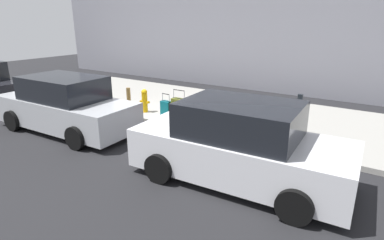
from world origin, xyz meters
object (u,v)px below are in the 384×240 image
at_px(suitcase_red_4, 195,113).
at_px(suitcase_teal_6, 166,109).
at_px(parked_car_white_0, 239,145).
at_px(suitcase_navy_0, 256,123).
at_px(suitcase_black_2, 224,119).
at_px(suitcase_maroon_3, 208,115).
at_px(parked_car_silver_1, 66,106).
at_px(suitcase_silver_1, 239,122).
at_px(fire_hydrant, 145,100).
at_px(bollard_post, 129,99).
at_px(parking_meter, 299,110).
at_px(suitcase_olive_5, 179,109).

xyz_separation_m(suitcase_red_4, suitcase_teal_6, (1.10, 0.10, -0.01)).
bearing_deg(parked_car_white_0, suitcase_navy_0, -76.64).
bearing_deg(suitcase_navy_0, parked_car_white_0, 103.36).
distance_m(suitcase_black_2, suitcase_maroon_3, 0.55).
distance_m(parked_car_white_0, parked_car_silver_1, 5.76).
distance_m(suitcase_navy_0, parked_car_silver_1, 5.73).
xyz_separation_m(suitcase_silver_1, suitcase_maroon_3, (1.11, -0.07, 0.01)).
height_order(fire_hydrant, parked_car_silver_1, parked_car_silver_1).
xyz_separation_m(suitcase_silver_1, suitcase_black_2, (0.56, -0.15, -0.05)).
xyz_separation_m(suitcase_silver_1, parked_car_white_0, (-1.10, 2.41, 0.36)).
relative_size(bollard_post, parked_car_silver_1, 0.18).
bearing_deg(suitcase_silver_1, suitcase_maroon_3, -3.40).
bearing_deg(fire_hydrant, suitcase_silver_1, 178.88).
xyz_separation_m(suitcase_teal_6, bollard_post, (1.62, 0.09, 0.14)).
bearing_deg(suitcase_silver_1, parked_car_white_0, 114.45).
height_order(suitcase_navy_0, suitcase_teal_6, suitcase_navy_0).
xyz_separation_m(bollard_post, parked_car_white_0, (-5.41, 2.34, 0.25)).
relative_size(suitcase_teal_6, parking_meter, 0.64).
xyz_separation_m(suitcase_black_2, suitcase_red_4, (1.03, 0.04, 0.04)).
relative_size(suitcase_silver_1, fire_hydrant, 1.01).
bearing_deg(suitcase_red_4, fire_hydrant, 1.00).
height_order(suitcase_olive_5, parking_meter, parking_meter).
height_order(suitcase_black_2, parking_meter, parking_meter).
xyz_separation_m(suitcase_olive_5, fire_hydrant, (1.55, -0.07, 0.07)).
relative_size(suitcase_silver_1, bollard_post, 1.01).
bearing_deg(suitcase_olive_5, bollard_post, 2.09).
bearing_deg(parking_meter, suitcase_maroon_3, 5.48).
bearing_deg(parked_car_white_0, suitcase_olive_5, -36.69).
bearing_deg(bollard_post, suitcase_silver_1, -178.97).
bearing_deg(fire_hydrant, suitcase_black_2, -178.55).
bearing_deg(parked_car_white_0, bollard_post, -23.36).
relative_size(suitcase_navy_0, suitcase_olive_5, 0.98).
distance_m(fire_hydrant, parked_car_silver_1, 2.68).
relative_size(suitcase_teal_6, fire_hydrant, 0.98).
relative_size(suitcase_black_2, fire_hydrant, 0.67).
bearing_deg(suitcase_red_4, parking_meter, -176.14).
height_order(suitcase_navy_0, fire_hydrant, suitcase_navy_0).
distance_m(suitcase_black_2, suitcase_red_4, 1.03).
relative_size(suitcase_maroon_3, suitcase_teal_6, 1.06).
bearing_deg(parked_car_silver_1, suitcase_navy_0, -154.88).
distance_m(suitcase_navy_0, suitcase_red_4, 2.12).
relative_size(suitcase_silver_1, suitcase_black_2, 1.51).
height_order(suitcase_red_4, parked_car_silver_1, parked_car_silver_1).
height_order(suitcase_black_2, bollard_post, bollard_post).
xyz_separation_m(suitcase_teal_6, parking_meter, (-4.26, -0.31, 0.55)).
distance_m(suitcase_red_4, parked_car_white_0, 3.71).
distance_m(suitcase_olive_5, parked_car_silver_1, 3.50).
height_order(parking_meter, parked_car_silver_1, parked_car_silver_1).
relative_size(suitcase_silver_1, suitcase_maroon_3, 0.97).
bearing_deg(suitcase_maroon_3, suitcase_teal_6, 2.03).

